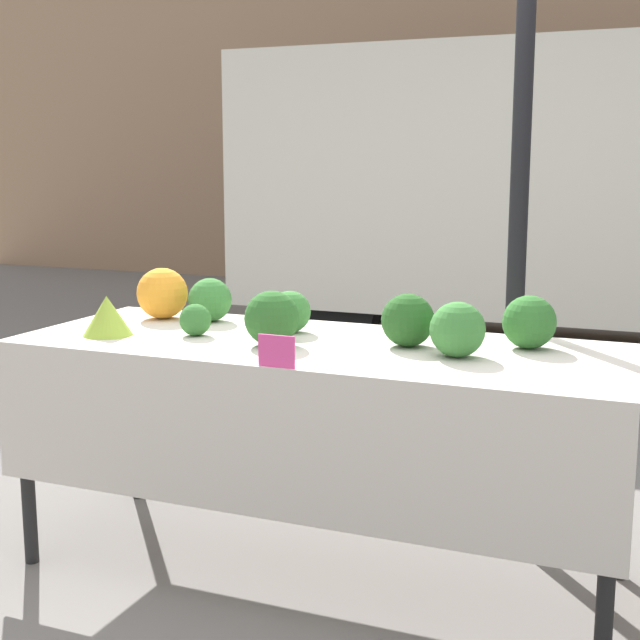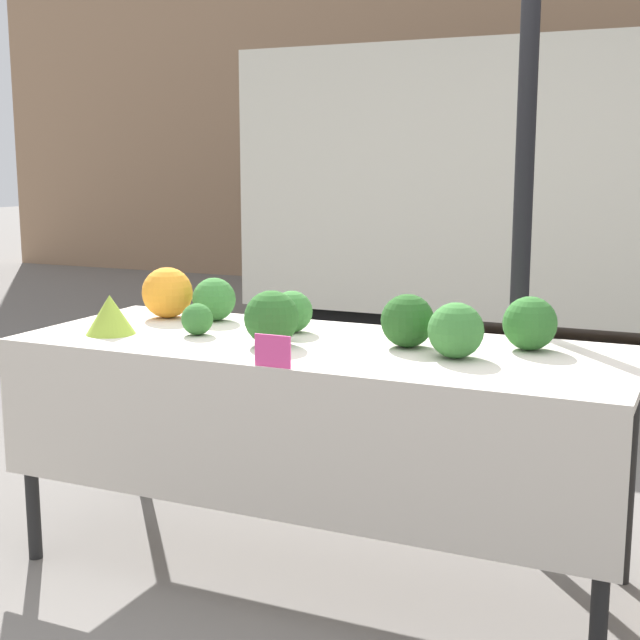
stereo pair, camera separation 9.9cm
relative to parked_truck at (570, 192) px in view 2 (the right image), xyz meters
The scene contains 15 objects.
ground_plane 4.36m from the parked_truck, 92.34° to the right, with size 40.00×40.00×0.00m, color slate.
building_facade 3.67m from the parked_truck, 92.95° to the left, with size 16.00×0.60×5.57m.
tent_pole 3.63m from the parked_truck, 83.86° to the right, with size 0.07×0.07×2.26m.
parked_truck is the anchor object (origin of this frame).
market_table 4.28m from the parked_truck, 92.30° to the right, with size 2.12×0.81×0.83m.
orange_cauliflower 4.09m from the parked_truck, 103.21° to the right, with size 0.20×0.20×0.20m.
romanesco_head 4.46m from the parked_truck, 102.01° to the right, with size 0.18×0.18×0.14m.
broccoli_head_0 4.04m from the parked_truck, 100.41° to the right, with size 0.17×0.17×0.17m.
broccoli_head_1 4.14m from the parked_truck, 88.28° to the right, with size 0.18×0.18×0.18m.
broccoli_head_2 4.29m from the parked_truck, 98.50° to the right, with size 0.11×0.11×0.11m.
broccoli_head_3 4.05m from the parked_truck, 82.79° to the right, with size 0.18×0.18×0.18m.
broccoli_head_4 4.08m from the parked_truck, 94.88° to the right, with size 0.15×0.15×0.15m.
broccoli_head_5 4.25m from the parked_truck, 85.69° to the right, with size 0.18×0.18×0.18m.
broccoli_head_6 4.31m from the parked_truck, 94.09° to the right, with size 0.19×0.19×0.19m.
price_sign 4.59m from the parked_truck, 91.89° to the right, with size 0.12×0.01×0.10m.
Camera 2 is at (1.23, -2.73, 1.45)m, focal length 50.00 mm.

